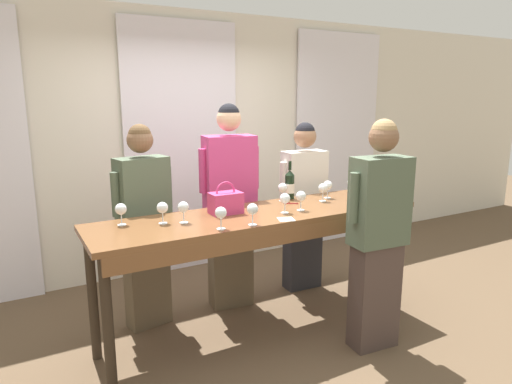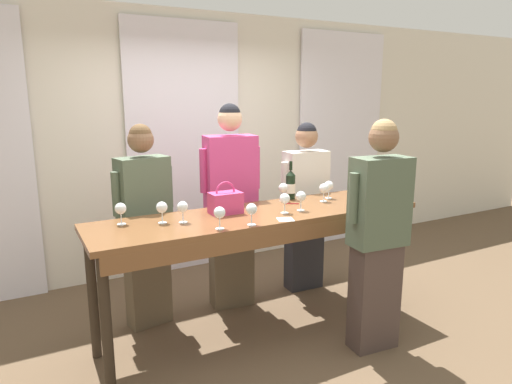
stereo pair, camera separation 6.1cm
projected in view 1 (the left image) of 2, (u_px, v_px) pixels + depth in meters
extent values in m
plane|color=brown|center=(260.00, 332.00, 3.78)|extent=(18.00, 18.00, 0.00)
cube|color=silver|center=(181.00, 144.00, 4.98)|extent=(12.00, 0.06, 2.80)
cube|color=white|center=(183.00, 149.00, 4.93)|extent=(1.27, 0.03, 2.69)
cube|color=white|center=(337.00, 140.00, 5.95)|extent=(1.27, 0.03, 2.69)
cube|color=brown|center=(260.00, 215.00, 3.57)|extent=(2.65, 0.68, 0.04)
cube|color=brown|center=(283.00, 236.00, 3.31)|extent=(2.54, 0.03, 0.12)
cylinder|color=#2D2319|center=(108.00, 329.00, 2.85)|extent=(0.07, 0.07, 0.98)
cylinder|color=#2D2319|center=(397.00, 260.00, 4.05)|extent=(0.07, 0.07, 0.98)
cylinder|color=#2D2319|center=(93.00, 297.00, 3.31)|extent=(0.07, 0.07, 0.98)
cylinder|color=#2D2319|center=(356.00, 243.00, 4.50)|extent=(0.07, 0.07, 0.98)
cylinder|color=black|center=(290.00, 187.00, 4.01)|extent=(0.08, 0.08, 0.21)
cone|color=black|center=(290.00, 173.00, 3.99)|extent=(0.08, 0.08, 0.05)
cylinder|color=black|center=(290.00, 166.00, 3.97)|extent=(0.03, 0.03, 0.08)
cylinder|color=white|center=(290.00, 188.00, 4.02)|extent=(0.08, 0.08, 0.08)
cube|color=#C63870|center=(226.00, 203.00, 3.52)|extent=(0.25, 0.15, 0.16)
torus|color=#C63870|center=(226.00, 192.00, 3.50)|extent=(0.16, 0.01, 0.16)
cylinder|color=white|center=(184.00, 223.00, 3.27)|extent=(0.06, 0.06, 0.00)
cylinder|color=white|center=(184.00, 217.00, 3.26)|extent=(0.01, 0.01, 0.08)
sphere|color=white|center=(183.00, 207.00, 3.25)|extent=(0.08, 0.08, 0.08)
cylinder|color=white|center=(221.00, 229.00, 3.12)|extent=(0.06, 0.06, 0.00)
cylinder|color=white|center=(221.00, 223.00, 3.11)|extent=(0.01, 0.01, 0.08)
sphere|color=white|center=(221.00, 213.00, 3.10)|extent=(0.08, 0.08, 0.08)
sphere|color=beige|center=(221.00, 214.00, 3.10)|extent=(0.05, 0.05, 0.05)
cylinder|color=white|center=(285.00, 213.00, 3.55)|extent=(0.06, 0.06, 0.00)
cylinder|color=white|center=(285.00, 208.00, 3.54)|extent=(0.01, 0.01, 0.08)
sphere|color=white|center=(285.00, 198.00, 3.52)|extent=(0.08, 0.08, 0.08)
cylinder|color=white|center=(327.00, 198.00, 4.05)|extent=(0.06, 0.06, 0.00)
cylinder|color=white|center=(328.00, 193.00, 4.05)|extent=(0.01, 0.01, 0.08)
sphere|color=white|center=(328.00, 185.00, 4.03)|extent=(0.08, 0.08, 0.08)
sphere|color=beige|center=(328.00, 186.00, 4.03)|extent=(0.05, 0.05, 0.05)
cylinder|color=white|center=(323.00, 201.00, 3.93)|extent=(0.06, 0.06, 0.00)
cylinder|color=white|center=(323.00, 196.00, 3.92)|extent=(0.01, 0.01, 0.08)
sphere|color=white|center=(323.00, 188.00, 3.91)|extent=(0.08, 0.08, 0.08)
sphere|color=beige|center=(323.00, 189.00, 3.91)|extent=(0.05, 0.05, 0.05)
cylinder|color=white|center=(163.00, 223.00, 3.26)|extent=(0.06, 0.06, 0.00)
cylinder|color=white|center=(163.00, 218.00, 3.25)|extent=(0.01, 0.01, 0.08)
sphere|color=white|center=(162.00, 208.00, 3.23)|extent=(0.08, 0.08, 0.08)
cylinder|color=white|center=(282.00, 201.00, 3.94)|extent=(0.06, 0.06, 0.00)
cylinder|color=white|center=(283.00, 196.00, 3.94)|extent=(0.01, 0.01, 0.08)
sphere|color=white|center=(283.00, 188.00, 3.92)|extent=(0.08, 0.08, 0.08)
sphere|color=beige|center=(283.00, 189.00, 3.92)|extent=(0.05, 0.05, 0.05)
cylinder|color=white|center=(301.00, 210.00, 3.62)|extent=(0.06, 0.06, 0.00)
cylinder|color=white|center=(301.00, 205.00, 3.62)|extent=(0.01, 0.01, 0.08)
sphere|color=white|center=(301.00, 196.00, 3.60)|extent=(0.08, 0.08, 0.08)
cylinder|color=white|center=(351.00, 195.00, 4.19)|extent=(0.06, 0.06, 0.00)
cylinder|color=white|center=(351.00, 190.00, 4.18)|extent=(0.01, 0.01, 0.08)
sphere|color=white|center=(352.00, 182.00, 4.16)|extent=(0.08, 0.08, 0.08)
cylinder|color=white|center=(253.00, 225.00, 3.22)|extent=(0.06, 0.06, 0.00)
cylinder|color=white|center=(253.00, 219.00, 3.21)|extent=(0.01, 0.01, 0.08)
sphere|color=white|center=(252.00, 209.00, 3.19)|extent=(0.08, 0.08, 0.08)
cylinder|color=white|center=(122.00, 225.00, 3.22)|extent=(0.06, 0.06, 0.00)
cylinder|color=white|center=(122.00, 219.00, 3.21)|extent=(0.01, 0.01, 0.08)
sphere|color=white|center=(121.00, 209.00, 3.19)|extent=(0.08, 0.08, 0.08)
cube|color=white|center=(286.00, 219.00, 3.36)|extent=(0.15, 0.15, 0.00)
cylinder|color=maroon|center=(291.00, 203.00, 3.84)|extent=(0.11, 0.08, 0.01)
cube|color=brown|center=(147.00, 280.00, 3.83)|extent=(0.38, 0.24, 0.80)
cube|color=#4C5B47|center=(143.00, 196.00, 3.68)|extent=(0.44, 0.28, 0.64)
sphere|color=brown|center=(140.00, 140.00, 3.59)|extent=(0.21, 0.21, 0.21)
sphere|color=brown|center=(140.00, 135.00, 3.58)|extent=(0.18, 0.18, 0.18)
cylinder|color=#4C5B47|center=(168.00, 187.00, 3.81)|extent=(0.08, 0.08, 0.35)
cylinder|color=#4C5B47|center=(116.00, 194.00, 3.53)|extent=(0.08, 0.08, 0.35)
cube|color=brown|center=(231.00, 259.00, 4.20)|extent=(0.40, 0.24, 0.88)
cube|color=#C63D7A|center=(230.00, 175.00, 4.03)|extent=(0.47, 0.29, 0.70)
sphere|color=#DBAD89|center=(229.00, 119.00, 3.93)|extent=(0.21, 0.21, 0.21)
sphere|color=black|center=(229.00, 114.00, 3.92)|extent=(0.19, 0.19, 0.19)
cylinder|color=#C63D7A|center=(255.00, 168.00, 4.11)|extent=(0.08, 0.08, 0.38)
cylinder|color=#C63D7A|center=(203.00, 171.00, 3.93)|extent=(0.08, 0.08, 0.38)
cube|color=#28282D|center=(302.00, 250.00, 4.59)|extent=(0.37, 0.20, 0.78)
cube|color=silver|center=(304.00, 182.00, 4.45)|extent=(0.43, 0.23, 0.62)
sphere|color=#9E7051|center=(305.00, 136.00, 4.35)|extent=(0.22, 0.22, 0.22)
sphere|color=black|center=(305.00, 132.00, 4.34)|extent=(0.19, 0.19, 0.19)
cylinder|color=silver|center=(324.00, 176.00, 4.54)|extent=(0.07, 0.07, 0.34)
cylinder|color=silver|center=(283.00, 180.00, 4.34)|extent=(0.07, 0.07, 0.34)
cube|color=#473833|center=(374.00, 296.00, 3.50)|extent=(0.38, 0.22, 0.83)
cube|color=#4C5B47|center=(380.00, 201.00, 3.34)|extent=(0.44, 0.26, 0.66)
sphere|color=brown|center=(384.00, 137.00, 3.24)|extent=(0.21, 0.21, 0.21)
sphere|color=#93754C|center=(384.00, 132.00, 3.24)|extent=(0.19, 0.19, 0.19)
cylinder|color=#4C5B47|center=(354.00, 198.00, 3.24)|extent=(0.08, 0.08, 0.36)
cylinder|color=#4C5B47|center=(405.00, 192.00, 3.43)|extent=(0.08, 0.08, 0.36)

